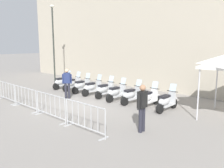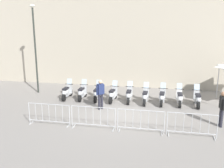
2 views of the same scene
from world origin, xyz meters
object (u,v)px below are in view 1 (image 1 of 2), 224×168
motorcycle_0 (63,82)px  motorcycle_7 (149,98)px  officer_near_row_end (67,82)px  barrier_segment_2 (50,107)px  barrier_segment_1 (25,98)px  barrier_segment_3 (85,118)px  motorcycle_1 (72,84)px  motorcycle_4 (105,90)px  motorcycle_6 (132,95)px  barrier_segment_0 (6,92)px  officer_mid_plaza (142,105)px  motorcycle_8 (166,102)px  street_lamp (53,37)px  motorcycle_3 (92,88)px  motorcycle_2 (82,86)px  motorcycle_5 (117,93)px

motorcycle_0 → motorcycle_7: bearing=-1.9°
officer_near_row_end → barrier_segment_2: bearing=-49.8°
barrier_segment_1 → barrier_segment_3: bearing=-2.8°
motorcycle_1 → motorcycle_4: size_ratio=1.00×
motorcycle_6 → barrier_segment_2: 4.42m
barrier_segment_0 → motorcycle_6: bearing=36.1°
motorcycle_1 → officer_mid_plaza: (7.72, -3.28, 0.53)m
officer_near_row_end → barrier_segment_1: bearing=-86.0°
motorcycle_8 → barrier_segment_0: motorcycle_8 is taller
barrier_segment_3 → street_lamp: size_ratio=0.35×
motorcycle_4 → motorcycle_8: (4.09, -0.22, 0.00)m
motorcycle_1 → officer_near_row_end: size_ratio=1.00×
motorcycle_6 → officer_mid_plaza: 4.04m
street_lamp → officer_near_row_end: (5.14, -2.88, -2.66)m
motorcycle_3 → barrier_segment_0: (-2.49, -4.19, 0.07)m
motorcycle_4 → motorcycle_8: 4.09m
motorcycle_2 → motorcycle_6: (4.08, -0.18, 0.00)m
motorcycle_3 → motorcycle_8: size_ratio=1.00×
motorcycle_7 → street_lamp: 10.33m
motorcycle_5 → street_lamp: street_lamp is taller
motorcycle_1 → barrier_segment_3: bearing=-36.9°
motorcycle_3 → barrier_segment_2: size_ratio=0.81×
motorcycle_4 → barrier_segment_2: (0.89, -4.42, 0.07)m
motorcycle_7 → officer_mid_plaza: (1.59, -3.03, 0.53)m
motorcycle_3 → motorcycle_6: bearing=-2.6°
barrier_segment_1 → motorcycle_2: bearing=99.5°
motorcycle_5 → motorcycle_7: size_ratio=1.00×
motorcycle_5 → officer_near_row_end: officer_near_row_end is taller
motorcycle_5 → motorcycle_8: size_ratio=1.00×
barrier_segment_1 → motorcycle_1: bearing=111.6°
motorcycle_5 → barrier_segment_1: size_ratio=0.81×
barrier_segment_3 → motorcycle_7: bearing=90.5°
motorcycle_0 → motorcycle_3: 3.06m
motorcycle_7 → officer_mid_plaza: officer_mid_plaza is taller
motorcycle_6 → motorcycle_8: bearing=-2.0°
motorcycle_2 → barrier_segment_3: bearing=-41.5°
barrier_segment_0 → barrier_segment_3: (6.63, -0.32, 0.00)m
officer_mid_plaza → officer_near_row_end: bearing=165.5°
motorcycle_2 → barrier_segment_0: motorcycle_2 is taller
barrier_segment_2 → motorcycle_4: bearing=101.4°
motorcycle_6 → officer_mid_plaza: bearing=-49.1°
motorcycle_6 → barrier_segment_0: (-5.56, -4.05, 0.07)m
barrier_segment_1 → officer_near_row_end: size_ratio=1.23×
motorcycle_8 → officer_mid_plaza: (0.57, -2.95, 0.53)m
motorcycle_1 → barrier_segment_0: (-0.46, -4.31, 0.07)m
motorcycle_6 → street_lamp: street_lamp is taller
street_lamp → barrier_segment_3: bearing=-30.9°
motorcycle_0 → barrier_segment_0: 4.33m
motorcycle_6 → barrier_segment_3: bearing=-76.3°
motorcycle_5 → officer_near_row_end: size_ratio=1.00×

